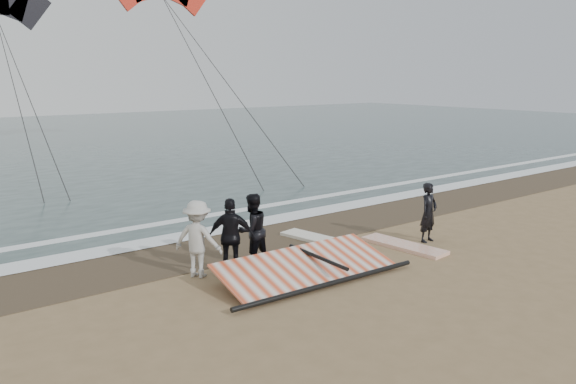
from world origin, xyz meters
The scene contains 10 objects.
ground centered at (0.00, 0.00, 0.00)m, with size 120.00×120.00×0.00m, color #8C704C.
sea centered at (0.00, 33.00, 0.01)m, with size 120.00×54.00×0.02m, color #233838.
wet_sand centered at (0.00, 4.50, 0.01)m, with size 120.00×2.80×0.01m, color #4C3D2B.
foam_near centered at (0.00, 5.90, 0.03)m, with size 120.00×0.90×0.01m, color white.
foam_far centered at (0.00, 7.60, 0.03)m, with size 120.00×0.45×0.01m, color white.
man_main centered at (2.80, 1.45, 0.82)m, with size 0.60×0.39×1.65m, color black.
board_white centered at (1.86, 1.48, 0.05)m, with size 0.67×2.39×0.10m, color white.
board_cream centered at (0.42, 3.27, 0.05)m, with size 0.63×2.37×0.10m, color white.
trio_cluster centered at (-2.94, 2.70, 0.89)m, with size 2.46×1.43×1.79m.
sail_rig centered at (-1.75, 1.35, 0.20)m, with size 4.86×2.10×0.52m.
Camera 1 is at (-9.27, -8.16, 4.50)m, focal length 35.00 mm.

